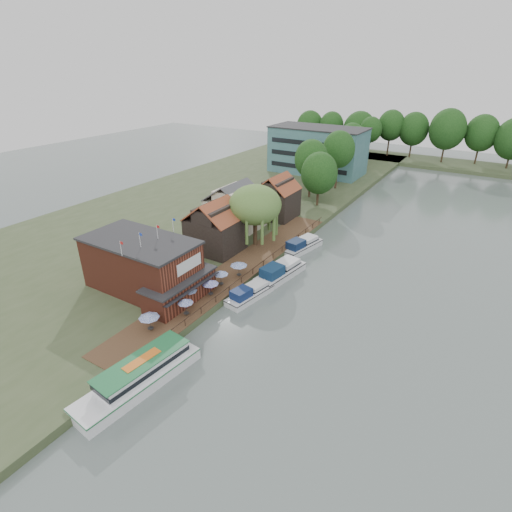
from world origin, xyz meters
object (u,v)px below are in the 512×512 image
Objects in this scene: pub at (153,268)px; umbrella_2 at (189,295)px; cruiser_1 at (280,270)px; cruiser_2 at (302,244)px; cottage_c at (278,196)px; tour_boat at (138,375)px; umbrella_1 at (186,307)px; cruiser_0 at (250,292)px; hotel_block at (317,150)px; umbrella_5 at (239,269)px; umbrella_3 at (210,288)px; cottage_a at (215,226)px; umbrella_0 at (150,322)px; cottage_b at (235,206)px; swan at (141,374)px; willow at (255,216)px; umbrella_4 at (221,278)px.

umbrella_2 is (5.95, 0.08, -2.36)m from pub.
cruiser_2 is at bearing 105.69° from cruiser_1.
tour_boat is at bearing -77.46° from cottage_c.
umbrella_1 and umbrella_2 have the same top height.
cottage_c is at bearing 121.38° from cruiser_0.
pub reaches higher than cruiser_1.
umbrella_5 is (15.45, -61.79, -4.86)m from hotel_block.
umbrella_3 is (7.17, -31.10, -2.96)m from cottage_c.
cottage_a is 23.09m from umbrella_0.
umbrella_0 is 9.81m from umbrella_3.
pub is at bearing 131.02° from umbrella_0.
cottage_b is at bearing -113.96° from cottage_c.
umbrella_1 and umbrella_3 have the same top height.
cottage_a is at bearing 111.27° from swan.
umbrella_0 is (5.94, -40.82, -2.96)m from cottage_c.
hotel_block reaches higher than tour_boat.
willow is (7.50, -5.00, 0.96)m from cottage_b.
umbrella_2 and umbrella_5 have the same top height.
umbrella_1 is (15.43, -73.30, -4.86)m from hotel_block.
cruiser_2 is at bearing 79.40° from umbrella_4.
cruiser_2 is 0.72× the size of tour_boat.
cottage_b is 0.92× the size of willow.
umbrella_4 is at bearing -100.92° from umbrella_5.
willow reaches higher than umbrella_2.
cottage_a is 10.44m from cottage_b.
cottage_b reaches higher than cruiser_1.
hotel_block reaches higher than umbrella_1.
cruiser_0 is at bearing 10.68° from umbrella_4.
umbrella_5 reaches higher than tour_boat.
swan is at bearing 138.44° from tour_boat.
umbrella_0 is at bearing -72.37° from cottage_a.
cruiser_1 is at bearing -35.21° from cottage_b.
cruiser_1 is 0.78× the size of tour_boat.
hotel_block reaches higher than cruiser_2.
hotel_block is at bearing 101.89° from umbrella_1.
umbrella_0 is at bearing 132.24° from tour_boat.
cottage_b is 4.04× the size of umbrella_1.
cottage_c is at bearing 90.00° from pub.
umbrella_2 is at bearing -113.47° from umbrella_3.
umbrella_4 is (-0.64, 8.06, 0.00)m from umbrella_1.
cruiser_1 is (4.54, 11.01, -0.98)m from umbrella_3.
cottage_c reaches higher than tour_boat.
cottage_b is 4.04× the size of umbrella_2.
cruiser_2 is (3.09, 21.43, -1.11)m from umbrella_3.
pub reaches higher than umbrella_5.
pub is at bearing -128.99° from umbrella_5.
cottage_c is 3.46× the size of umbrella_5.
umbrella_3 is (3.67, -17.10, -3.93)m from willow.
cottage_a is 3.62× the size of umbrella_3.
cottage_a is at bearing 124.05° from umbrella_3.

